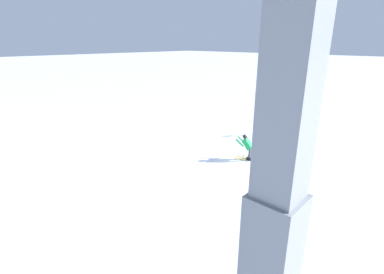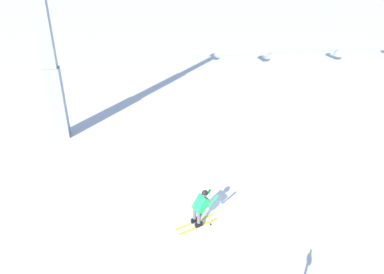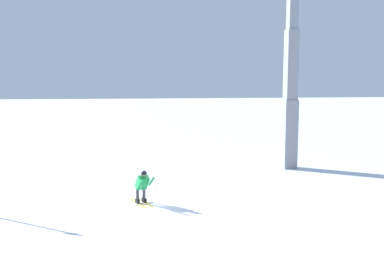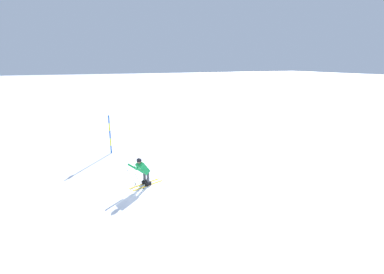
% 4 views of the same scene
% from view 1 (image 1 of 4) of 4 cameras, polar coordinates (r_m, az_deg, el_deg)
% --- Properties ---
extents(ground_plane, '(260.00, 260.00, 0.00)m').
position_cam_1_polar(ground_plane, '(14.91, 12.01, -5.38)').
color(ground_plane, white).
extents(skier_carving_main, '(1.71, 1.06, 1.50)m').
position_cam_1_polar(skier_carving_main, '(15.18, 11.18, -1.70)').
color(skier_carving_main, yellow).
rests_on(skier_carving_main, ground_plane).
extents(lift_tower_near, '(0.76, 2.42, 12.11)m').
position_cam_1_polar(lift_tower_near, '(3.98, 18.67, 3.44)').
color(lift_tower_near, gray).
rests_on(lift_tower_near, ground_plane).
extents(trail_marker_pole, '(0.07, 0.28, 2.37)m').
position_cam_1_polar(trail_marker_pole, '(19.94, 18.29, 4.15)').
color(trail_marker_pole, blue).
rests_on(trail_marker_pole, ground_plane).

